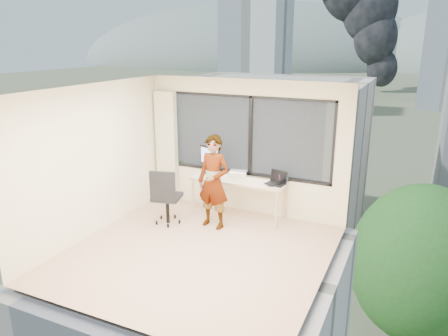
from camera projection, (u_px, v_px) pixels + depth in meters
The scene contains 23 objects.
floor at pixel (198, 252), 6.87m from camera, with size 4.00×4.00×0.01m, color #DCB18F.
ceiling at pixel (195, 90), 6.11m from camera, with size 4.00×4.00×0.01m, color white.
wall_front at pixel (111, 226), 4.75m from camera, with size 4.00×0.01×2.60m, color #F9EDC0.
wall_left at pixel (94, 161), 7.30m from camera, with size 0.01×4.00×2.60m, color #F9EDC0.
wall_right at pixel (328, 195), 5.68m from camera, with size 0.01×4.00×2.60m, color #F9EDC0.
window_wall at pixel (248, 136), 8.14m from camera, with size 3.30×0.16×1.55m, color black, non-canonical shape.
curtain at pixel (167, 147), 8.86m from camera, with size 0.45×0.14×2.30m, color #F1EBBC.
desk at pixel (238, 198), 8.20m from camera, with size 1.80×0.60×0.75m, color tan.
chair at pixel (167, 195), 7.84m from camera, with size 0.56×0.56×1.09m, color black, non-canonical shape.
person at pixel (214, 182), 7.60m from camera, with size 0.62×0.41×1.70m, color #2D2D33.
monitor at pixel (210, 160), 8.36m from camera, with size 0.54×0.12×0.54m, color black, non-canonical shape.
game_console at pixel (238, 173), 8.30m from camera, with size 0.33×0.28×0.08m, color white.
laptop at pixel (276, 179), 7.76m from camera, with size 0.34×0.36×0.22m, color black, non-canonical shape.
cellphone at pixel (271, 186), 7.69m from camera, with size 0.11×0.05×0.01m, color black.
pen_cup at pixel (279, 182), 7.74m from camera, with size 0.08×0.08×0.10m, color black.
handbag at pixel (282, 177), 7.90m from camera, with size 0.23×0.12×0.18m, color #0B4646.
exterior_ground at pixel (409, 106), 115.11m from camera, with size 400.00×400.00×0.04m, color #515B3D.
near_bldg_a at pixel (269, 158), 38.57m from camera, with size 16.00×12.00×14.00m, color beige.
far_tower_a at pixel (256, 54), 103.46m from camera, with size 14.00×14.00×28.00m, color silver.
far_tower_d at pixel (246, 57), 162.16m from camera, with size 16.00×14.00×22.00m, color silver.
hill_a at pixel (256, 62), 337.13m from camera, with size 288.00×216.00×90.00m, color slate.
tree_a at pixel (156, 207), 35.31m from camera, with size 7.00×7.00×8.00m, color #25551C, non-canonical shape.
tree_b at pixel (418, 280), 23.63m from camera, with size 7.60×7.60×9.00m, color #25551C, non-canonical shape.
Camera 1 is at (2.98, -5.43, 3.29)m, focal length 34.19 mm.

